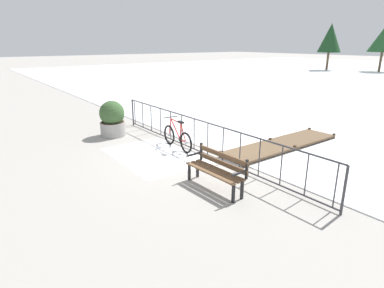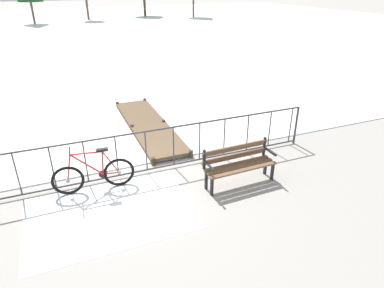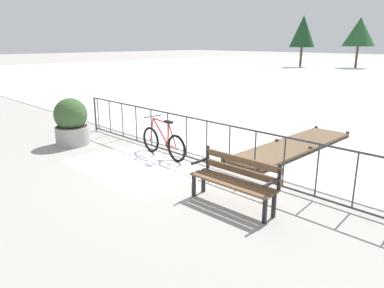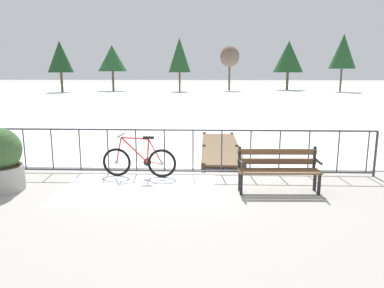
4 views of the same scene
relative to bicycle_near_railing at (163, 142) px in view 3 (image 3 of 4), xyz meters
The scene contains 9 objects.
ground_plane 0.99m from the bicycle_near_railing, 16.42° to the left, with size 160.00×160.00×0.00m, color #9E9991.
snow_patch 1.02m from the bicycle_near_railing, 81.65° to the right, with size 3.13×2.20×0.01m, color white.
railing_fence 0.94m from the bicycle_near_railing, 16.42° to the left, with size 9.06×0.06×1.07m.
bicycle_near_railing is the anchor object (origin of this frame).
park_bench 3.10m from the bicycle_near_railing, 16.70° to the right, with size 1.61×0.53×0.89m.
planter_with_shrub 2.85m from the bicycle_near_railing, 158.41° to the right, with size 0.90×0.90×1.28m.
wooden_dock 3.41m from the bicycle_near_railing, 55.11° to the left, with size 1.10×4.56×0.20m.
tree_centre 35.90m from the bicycle_near_railing, 104.96° to the left, with size 3.28×3.28×5.13m.
tree_far_east 34.92m from the bicycle_near_railing, 114.00° to the left, with size 2.70×2.70×5.42m.
Camera 3 is at (5.73, -5.80, 2.76)m, focal length 34.10 mm.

